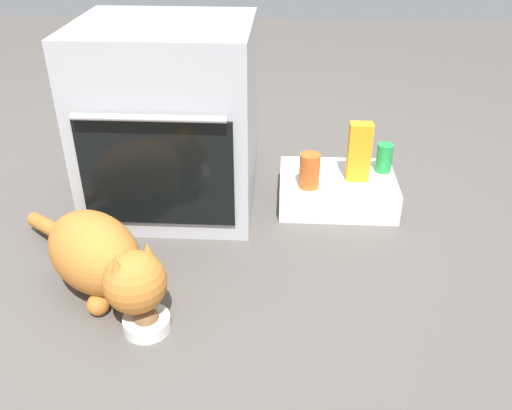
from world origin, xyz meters
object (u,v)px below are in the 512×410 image
at_px(pantry_cabinet, 337,189).
at_px(cat, 102,258).
at_px(sauce_jar, 309,171).
at_px(oven, 170,120).
at_px(juice_carton, 359,152).
at_px(food_bowl, 147,322).
at_px(soda_can, 384,158).

distance_m(pantry_cabinet, cat, 1.02).
bearing_deg(pantry_cabinet, sauce_jar, -142.13).
relative_size(oven, juice_carton, 3.08).
height_order(pantry_cabinet, food_bowl, pantry_cabinet).
xyz_separation_m(oven, sauce_jar, (0.55, -0.06, -0.17)).
bearing_deg(food_bowl, sauce_jar, 54.41).
distance_m(sauce_jar, soda_can, 0.35).
height_order(pantry_cabinet, cat, cat).
bearing_deg(oven, soda_can, 6.01).
distance_m(pantry_cabinet, food_bowl, 1.01).
relative_size(juice_carton, sauce_jar, 1.71).
height_order(juice_carton, soda_can, juice_carton).
distance_m(pantry_cabinet, sauce_jar, 0.20).
height_order(food_bowl, sauce_jar, sauce_jar).
height_order(sauce_jar, soda_can, sauce_jar).
distance_m(oven, pantry_cabinet, 0.74).
xyz_separation_m(oven, food_bowl, (0.05, -0.76, -0.34)).
height_order(cat, sauce_jar, cat).
xyz_separation_m(sauce_jar, soda_can, (0.31, 0.15, -0.01)).
bearing_deg(oven, food_bowl, -86.25).
relative_size(oven, food_bowl, 5.17).
relative_size(cat, soda_can, 5.42).
xyz_separation_m(food_bowl, juice_carton, (0.70, 0.78, 0.22)).
xyz_separation_m(oven, cat, (-0.12, -0.61, -0.23)).
height_order(cat, soda_can, cat).
height_order(oven, food_bowl, oven).
bearing_deg(pantry_cabinet, oven, -177.27).
distance_m(food_bowl, juice_carton, 1.07).
distance_m(juice_carton, sauce_jar, 0.22).
bearing_deg(cat, oven, 121.78).
relative_size(pantry_cabinet, sauce_jar, 3.38).
relative_size(juice_carton, soda_can, 2.00).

